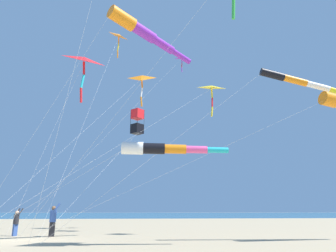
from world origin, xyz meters
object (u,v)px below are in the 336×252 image
person_child_grey_jacket (16,221)px  kite_windsock_orange_high_right (160,149)px  kite_delta_rainbow_low_near (119,36)px  person_adult_flyer (53,218)px  kite_delta_magenta_far_left (211,88)px  kite_delta_small_distant (84,60)px  kite_windsock_white_trailing (310,84)px  kite_delta_teal_far_right (181,59)px  kite_delta_yellow_midlevel (142,78)px  kite_windsock_purple_drifting (142,31)px  kite_box_blue_topmost (137,122)px

person_child_grey_jacket → kite_windsock_orange_high_right: kite_windsock_orange_high_right is taller
kite_delta_rainbow_low_near → kite_windsock_orange_high_right: bearing=13.7°
person_adult_flyer → kite_delta_magenta_far_left: bearing=86.3°
kite_delta_small_distant → kite_windsock_white_trailing: bearing=70.7°
kite_windsock_white_trailing → kite_delta_teal_far_right: bearing=-155.1°
person_child_grey_jacket → kite_windsock_orange_high_right: bearing=51.3°
kite_delta_magenta_far_left → kite_delta_yellow_midlevel: kite_delta_yellow_midlevel is taller
kite_windsock_purple_drifting → kite_delta_teal_far_right: bearing=158.7°
kite_delta_small_distant → kite_windsock_purple_drifting: bearing=49.3°
kite_delta_teal_far_right → kite_delta_magenta_far_left: bearing=7.6°
kite_delta_rainbow_low_near → kite_delta_yellow_midlevel: bearing=110.9°
kite_box_blue_topmost → kite_windsock_orange_high_right: size_ratio=0.73×
kite_box_blue_topmost → kite_delta_small_distant: size_ratio=0.78×
kite_delta_small_distant → kite_delta_rainbow_low_near: (-5.85, 1.80, 5.37)m
kite_delta_rainbow_low_near → kite_windsock_purple_drifting: bearing=11.2°
person_child_grey_jacket → kite_delta_rainbow_low_near: (-4.68, 5.17, 15.26)m
kite_windsock_purple_drifting → kite_windsock_white_trailing: 9.62m
kite_delta_rainbow_low_near → kite_windsock_white_trailing: bearing=46.3°
kite_delta_magenta_far_left → kite_delta_rainbow_low_near: kite_delta_rainbow_low_near is taller
person_child_grey_jacket → kite_delta_magenta_far_left: bearing=83.7°
kite_delta_magenta_far_left → kite_delta_yellow_midlevel: size_ratio=0.97×
kite_windsock_white_trailing → kite_windsock_orange_high_right: bearing=-84.7°
kite_delta_rainbow_low_near → kite_windsock_orange_high_right: size_ratio=1.36×
person_adult_flyer → kite_delta_small_distant: bearing=66.6°
person_child_grey_jacket → kite_delta_rainbow_low_near: size_ratio=0.09×
kite_windsock_white_trailing → kite_delta_yellow_midlevel: (-11.02, -8.62, 4.76)m
kite_delta_teal_far_right → kite_delta_magenta_far_left: 8.78m
kite_delta_teal_far_right → kite_windsock_orange_high_right: kite_delta_teal_far_right is taller
kite_delta_small_distant → person_adult_flyer: bearing=-113.4°
person_adult_flyer → kite_windsock_orange_high_right: size_ratio=0.15×
person_child_grey_jacket → kite_delta_teal_far_right: kite_delta_teal_far_right is taller
kite_box_blue_topmost → kite_windsock_white_trailing: 12.20m
kite_delta_teal_far_right → kite_delta_magenta_far_left: (6.79, 0.90, -5.50)m
kite_windsock_orange_high_right → kite_box_blue_topmost: bearing=-174.3°
person_adult_flyer → person_child_grey_jacket: person_adult_flyer is taller
person_child_grey_jacket → person_adult_flyer: bearing=73.1°
kite_delta_magenta_far_left → person_adult_flyer: bearing=-93.7°
kite_delta_small_distant → kite_windsock_orange_high_right: (5.12, 4.47, -6.65)m
kite_delta_teal_far_right → kite_windsock_white_trailing: bearing=24.9°
kite_delta_small_distant → kite_delta_yellow_midlevel: bearing=149.8°
kite_delta_small_distant → kite_delta_magenta_far_left: size_ratio=0.87×
kite_delta_small_distant → kite_windsock_orange_high_right: size_ratio=0.93×
person_adult_flyer → kite_delta_teal_far_right: 17.25m
person_child_grey_jacket → kite_windsock_orange_high_right: size_ratio=0.13×
kite_windsock_purple_drifting → kite_windsock_white_trailing: bearing=81.7°
kite_windsock_white_trailing → kite_delta_rainbow_low_near: size_ratio=1.08×
kite_delta_teal_far_right → kite_box_blue_topmost: (2.73, -3.81, -6.80)m
person_adult_flyer → kite_delta_magenta_far_left: size_ratio=0.14×
person_child_grey_jacket → kite_delta_yellow_midlevel: 14.88m
kite_delta_small_distant → kite_delta_magenta_far_left: (0.12, 8.27, -1.56)m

